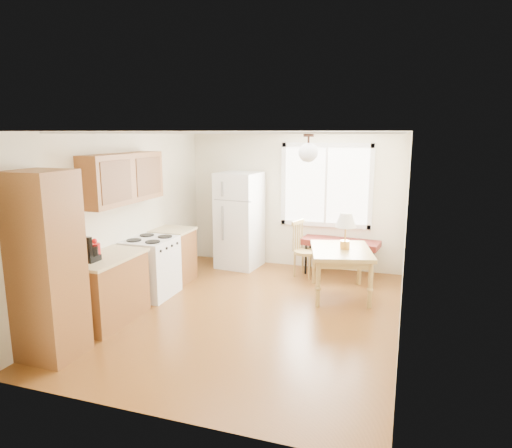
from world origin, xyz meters
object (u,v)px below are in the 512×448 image
at_px(refrigerator, 239,220).
at_px(bench, 340,243).
at_px(dining_table, 341,256).
at_px(chair, 302,245).

relative_size(refrigerator, bench, 1.26).
height_order(refrigerator, dining_table, refrigerator).
xyz_separation_m(dining_table, chair, (-0.79, 0.78, -0.08)).
relative_size(bench, chair, 1.45).
xyz_separation_m(bench, chair, (-0.63, -0.29, -0.01)).
distance_m(dining_table, chair, 1.11).
height_order(dining_table, chair, chair).
distance_m(refrigerator, dining_table, 2.26).
distance_m(refrigerator, chair, 1.29).
bearing_deg(dining_table, chair, 121.36).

